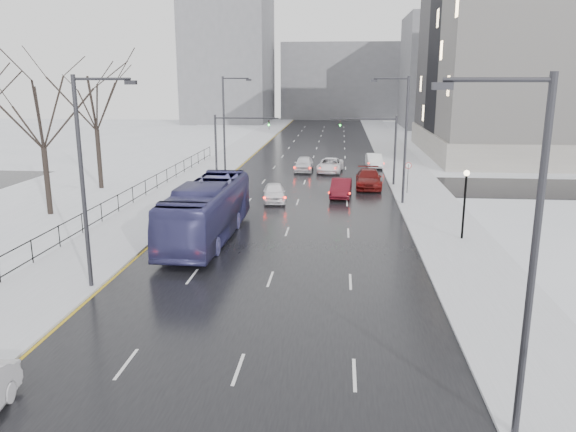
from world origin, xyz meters
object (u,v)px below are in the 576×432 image
(tree_park_d, at_px, (51,215))
(bus, at_px, (207,211))
(tree_park_e, at_px, (102,189))
(streetlight_r_mid, at_px, (403,134))
(mast_signal_right, at_px, (384,142))
(sedan_right_near, at_px, (341,188))
(streetlight_l_near, at_px, (86,173))
(lamppost_r_mid, at_px, (465,194))
(sedan_center_far, at_px, (304,164))
(sedan_right_cross, at_px, (330,165))
(streetlight_l_far, at_px, (226,121))
(sedan_right_distant, at_px, (374,161))
(mast_signal_left, at_px, (227,140))
(no_uturn_sign, at_px, (408,168))
(streetlight_r_near, at_px, (526,247))
(sedan_right_far, at_px, (369,179))
(sedan_center_near, at_px, (274,192))

(tree_park_d, height_order, bus, tree_park_d)
(tree_park_e, distance_m, streetlight_r_mid, 27.25)
(mast_signal_right, xyz_separation_m, sedan_right_near, (-3.83, -5.55, -3.30))
(tree_park_d, height_order, sedan_right_near, tree_park_d)
(tree_park_d, bearing_deg, streetlight_r_mid, 13.01)
(streetlight_l_near, distance_m, lamppost_r_mid, 21.78)
(streetlight_r_mid, relative_size, sedan_center_far, 2.10)
(sedan_right_cross, relative_size, sedan_center_far, 1.12)
(streetlight_l_far, relative_size, sedan_right_distant, 2.16)
(sedan_right_cross, bearing_deg, tree_park_e, -145.54)
(tree_park_e, distance_m, sedan_center_far, 21.11)
(streetlight_l_far, xyz_separation_m, lamppost_r_mid, (19.17, -22.00, -2.67))
(tree_park_d, height_order, lamppost_r_mid, tree_park_d)
(mast_signal_left, xyz_separation_m, sedan_right_distant, (14.53, 11.04, -3.30))
(bus, xyz_separation_m, sedan_right_cross, (7.14, 26.38, -1.06))
(streetlight_l_near, height_order, no_uturn_sign, streetlight_l_near)
(streetlight_l_far, bearing_deg, tree_park_d, -118.15)
(mast_signal_left, bearing_deg, streetlight_r_near, -67.82)
(bus, distance_m, sedan_right_far, 20.96)
(bus, relative_size, sedan_right_distant, 2.78)
(mast_signal_right, relative_size, sedan_right_far, 1.14)
(streetlight_l_near, height_order, lamppost_r_mid, streetlight_l_near)
(streetlight_l_far, relative_size, sedan_center_near, 2.29)
(sedan_right_cross, bearing_deg, streetlight_l_near, -100.90)
(streetlight_r_mid, height_order, sedan_center_near, streetlight_r_mid)
(mast_signal_left, distance_m, sedan_right_near, 12.61)
(streetlight_l_near, relative_size, sedan_center_far, 2.10)
(streetlight_r_mid, relative_size, sedan_right_near, 2.14)
(sedan_center_near, height_order, sedan_right_far, sedan_right_far)
(lamppost_r_mid, bearing_deg, streetlight_l_far, 131.06)
(streetlight_r_mid, bearing_deg, no_uturn_sign, 75.52)
(lamppost_r_mid, height_order, sedan_center_near, lamppost_r_mid)
(sedan_right_near, distance_m, sedan_center_far, 13.63)
(streetlight_r_near, bearing_deg, sedan_center_near, 108.51)
(no_uturn_sign, distance_m, sedan_center_far, 15.09)
(tree_park_d, height_order, streetlight_l_near, streetlight_l_near)
(streetlight_r_mid, xyz_separation_m, mast_signal_left, (-15.49, 8.00, -1.51))
(sedan_center_near, bearing_deg, streetlight_l_near, -114.94)
(tree_park_e, relative_size, streetlight_r_mid, 1.35)
(bus, relative_size, sedan_right_near, 2.76)
(no_uturn_sign, bearing_deg, mast_signal_left, 166.40)
(streetlight_r_near, bearing_deg, lamppost_r_mid, 81.94)
(mast_signal_left, xyz_separation_m, sedan_center_far, (6.83, 7.48, -3.26))
(lamppost_r_mid, bearing_deg, mast_signal_right, 101.54)
(streetlight_r_near, height_order, streetlight_l_near, same)
(sedan_right_far, xyz_separation_m, sedan_right_distant, (1.18, 12.20, -0.07))
(mast_signal_right, height_order, sedan_center_far, mast_signal_right)
(lamppost_r_mid, relative_size, sedan_right_far, 0.75)
(lamppost_r_mid, height_order, mast_signal_right, mast_signal_right)
(tree_park_d, relative_size, tree_park_e, 0.93)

